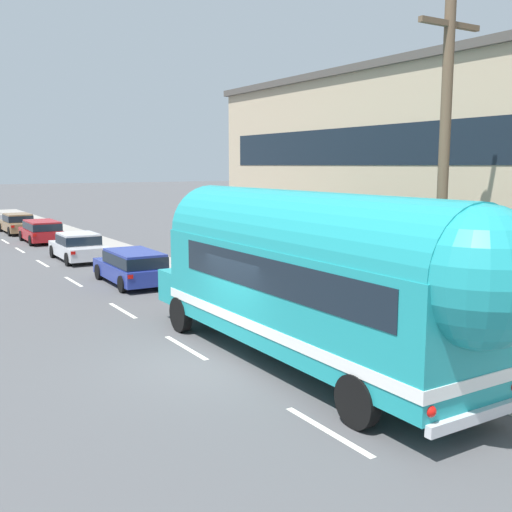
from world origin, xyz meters
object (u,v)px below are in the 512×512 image
utility_pole (443,178)px  painted_bus (316,273)px  car_second (78,246)px  car_lead (133,265)px  car_third (41,230)px  car_fourth (18,223)px

utility_pole → painted_bus: utility_pole is taller
utility_pole → car_second: 21.18m
car_lead → car_third: same height
car_second → car_fourth: size_ratio=0.95×
car_second → car_third: same height
car_second → car_fourth: same height
car_third → car_fourth: same height
car_fourth → painted_bus: bearing=-89.8°
car_lead → car_fourth: 21.81m
car_second → car_third: bearing=89.7°
painted_bus → car_second: size_ratio=2.67×
utility_pole → car_third: utility_pole is taller
car_second → car_third: (0.04, 8.14, 0.06)m
car_third → car_fourth: size_ratio=0.93×
car_fourth → car_third: bearing=-88.2°
utility_pole → car_fourth: utility_pole is taller
car_lead → car_fourth: bearing=90.6°
car_lead → car_second: bearing=90.7°
car_lead → car_third: bearing=90.2°
painted_bus → car_lead: bearing=89.3°
car_second → car_lead: bearing=-89.3°
painted_bus → car_second: 19.47m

